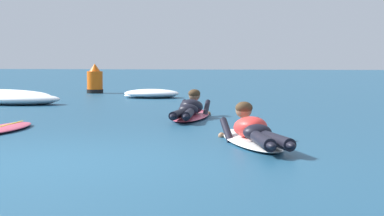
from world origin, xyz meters
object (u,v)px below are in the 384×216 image
(surfer_near, at_px, (253,133))
(drifting_surfboard, at_px, (4,128))
(surfer_far, at_px, (190,111))
(channel_marker_buoy, at_px, (95,82))

(surfer_near, distance_m, drifting_surfboard, 3.85)
(surfer_near, distance_m, surfer_far, 3.82)
(surfer_near, xyz_separation_m, surfer_far, (-1.50, 3.52, -0.00))
(drifting_surfboard, distance_m, channel_marker_buoy, 11.41)
(drifting_surfboard, bearing_deg, surfer_far, 48.97)
(surfer_near, height_order, surfer_far, same)
(surfer_near, height_order, channel_marker_buoy, channel_marker_buoy)
(surfer_near, relative_size, drifting_surfboard, 1.33)
(surfer_near, height_order, drifting_surfboard, surfer_near)
(drifting_surfboard, xyz_separation_m, channel_marker_buoy, (-2.57, 11.11, 0.32))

